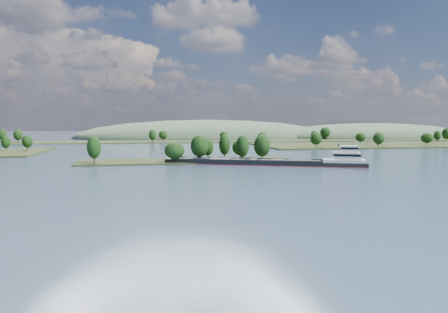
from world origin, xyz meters
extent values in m
plane|color=#334958|center=(0.00, 120.00, 0.00)|extent=(1800.00, 1800.00, 0.00)
cube|color=black|center=(0.00, 180.00, 0.00)|extent=(100.00, 30.00, 1.20)
cylinder|color=black|center=(24.25, 170.23, 2.55)|extent=(0.50, 0.50, 3.90)
ellipsoid|color=black|center=(24.25, 170.23, 7.51)|extent=(5.98, 5.98, 10.03)
cylinder|color=black|center=(7.09, 191.02, 2.37)|extent=(0.50, 0.50, 3.53)
ellipsoid|color=black|center=(7.09, 191.02, 6.85)|extent=(8.23, 8.23, 9.08)
cylinder|color=black|center=(4.78, 173.05, 2.58)|extent=(0.50, 0.50, 3.96)
ellipsoid|color=black|center=(4.78, 173.05, 7.61)|extent=(8.20, 8.20, 10.18)
cylinder|color=black|center=(10.56, 185.39, 2.21)|extent=(0.50, 0.50, 3.22)
ellipsoid|color=black|center=(10.56, 185.39, 6.31)|extent=(5.55, 5.55, 8.29)
cylinder|color=black|center=(-6.84, 169.66, 2.10)|extent=(0.50, 0.50, 3.01)
ellipsoid|color=black|center=(-6.84, 169.66, 5.92)|extent=(8.96, 8.96, 7.73)
cylinder|color=black|center=(-41.68, 173.69, 2.53)|extent=(0.50, 0.50, 3.85)
ellipsoid|color=black|center=(-41.68, 173.69, 7.43)|extent=(6.11, 6.11, 9.91)
cylinder|color=black|center=(18.75, 184.90, 2.54)|extent=(0.50, 0.50, 3.88)
ellipsoid|color=black|center=(18.75, 184.90, 7.47)|extent=(5.58, 5.58, 9.97)
cylinder|color=black|center=(37.92, 185.33, 2.74)|extent=(0.50, 0.50, 4.29)
ellipsoid|color=black|center=(37.92, 185.33, 8.19)|extent=(6.39, 6.39, 11.02)
cylinder|color=black|center=(33.53, 170.01, 2.59)|extent=(0.50, 0.50, 3.97)
ellipsoid|color=black|center=(33.53, 170.01, 7.64)|extent=(7.79, 7.79, 10.22)
cylinder|color=black|center=(27.03, 186.71, 2.12)|extent=(0.50, 0.50, 3.03)
ellipsoid|color=black|center=(27.03, 186.71, 5.97)|extent=(8.32, 8.32, 7.80)
cylinder|color=black|center=(-92.02, 270.73, 2.41)|extent=(0.50, 0.50, 3.22)
ellipsoid|color=black|center=(-92.02, 270.73, 6.51)|extent=(6.47, 6.47, 8.29)
cylinder|color=black|center=(-104.11, 268.96, 2.35)|extent=(0.50, 0.50, 3.10)
ellipsoid|color=black|center=(-104.11, 268.96, 6.30)|extent=(5.44, 5.44, 7.98)
cube|color=black|center=(230.00, 300.00, 0.00)|extent=(320.00, 90.00, 1.60)
cylinder|color=black|center=(102.05, 269.84, 2.52)|extent=(0.50, 0.50, 3.44)
ellipsoid|color=black|center=(102.05, 269.84, 6.89)|extent=(8.27, 8.27, 8.85)
cylinder|color=black|center=(257.56, 334.18, 2.90)|extent=(0.50, 0.50, 4.21)
ellipsoid|color=black|center=(257.56, 334.18, 8.25)|extent=(8.23, 8.23, 10.82)
cylinder|color=black|center=(198.80, 280.82, 2.40)|extent=(0.50, 0.50, 3.20)
ellipsoid|color=black|center=(198.80, 280.82, 6.47)|extent=(9.41, 9.41, 8.22)
cylinder|color=black|center=(149.26, 266.85, 2.54)|extent=(0.50, 0.50, 3.47)
ellipsoid|color=black|center=(149.26, 266.85, 6.95)|extent=(8.23, 8.23, 8.93)
cylinder|color=black|center=(156.01, 280.22, 2.52)|extent=(0.50, 0.50, 3.43)
ellipsoid|color=black|center=(156.01, 280.22, 6.88)|extent=(5.85, 5.85, 8.83)
cylinder|color=black|center=(161.59, 316.46, 2.32)|extent=(0.50, 0.50, 3.03)
ellipsoid|color=black|center=(161.59, 316.46, 6.17)|extent=(8.54, 8.54, 7.80)
cylinder|color=black|center=(244.48, 329.49, 2.49)|extent=(0.50, 0.50, 3.38)
ellipsoid|color=black|center=(244.48, 329.49, 6.79)|extent=(6.37, 6.37, 8.69)
cube|color=black|center=(0.00, 400.00, 0.00)|extent=(900.00, 60.00, 1.20)
cylinder|color=black|center=(-143.01, 398.06, 2.58)|extent=(0.50, 0.50, 3.96)
ellipsoid|color=black|center=(-143.01, 398.06, 7.62)|extent=(7.11, 7.11, 10.19)
cylinder|color=black|center=(146.81, 380.44, 2.24)|extent=(0.50, 0.50, 3.27)
ellipsoid|color=black|center=(146.81, 380.44, 6.40)|extent=(7.13, 7.13, 8.42)
cylinder|color=black|center=(0.32, 402.71, 2.27)|extent=(0.50, 0.50, 3.35)
ellipsoid|color=black|center=(0.32, 402.71, 6.53)|extent=(8.15, 8.15, 8.61)
cylinder|color=black|center=(174.57, 417.18, 2.74)|extent=(0.50, 0.50, 4.29)
ellipsoid|color=black|center=(174.57, 417.18, 8.19)|extent=(11.06, 11.06, 11.02)
cylinder|color=black|center=(-129.66, 396.93, 2.53)|extent=(0.50, 0.50, 3.86)
ellipsoid|color=black|center=(-129.66, 396.93, 7.43)|extent=(7.72, 7.72, 9.92)
cylinder|color=black|center=(58.05, 390.95, 2.14)|extent=(0.50, 0.50, 3.09)
ellipsoid|color=black|center=(58.05, 390.95, 6.07)|extent=(7.88, 7.88, 7.94)
cylinder|color=black|center=(-10.45, 380.43, 2.51)|extent=(0.50, 0.50, 3.81)
ellipsoid|color=black|center=(-10.45, 380.43, 7.35)|extent=(6.62, 6.62, 9.80)
ellipsoid|color=#3E553A|center=(260.00, 470.00, 0.00)|extent=(260.00, 140.00, 36.00)
ellipsoid|color=#3E553A|center=(60.00, 500.00, 0.00)|extent=(320.00, 160.00, 44.00)
cube|color=black|center=(31.57, 157.97, 0.53)|extent=(82.04, 43.89, 2.34)
cube|color=maroon|center=(31.57, 157.97, 0.05)|extent=(82.32, 44.17, 0.27)
cube|color=black|center=(25.89, 166.15, 2.02)|extent=(60.44, 26.87, 0.85)
cube|color=black|center=(21.70, 156.62, 2.02)|extent=(60.44, 26.87, 0.85)
cube|color=black|center=(23.79, 161.38, 1.86)|extent=(62.17, 34.37, 0.32)
cube|color=black|center=(2.41, 170.78, 2.18)|extent=(12.25, 11.82, 0.37)
cube|color=black|center=(13.10, 166.08, 2.18)|extent=(12.25, 11.82, 0.37)
cube|color=black|center=(23.79, 161.38, 2.18)|extent=(12.25, 11.82, 0.37)
cube|color=black|center=(34.49, 156.69, 2.18)|extent=(12.25, 11.82, 0.37)
cube|color=black|center=(45.18, 151.99, 2.18)|extent=(12.25, 11.82, 0.37)
cube|color=black|center=(-7.80, 175.26, 0.96)|extent=(6.76, 10.03, 2.12)
cylinder|color=black|center=(-6.83, 174.84, 2.44)|extent=(0.34, 0.34, 2.34)
cube|color=silver|center=(61.71, 144.73, 2.34)|extent=(19.65, 16.17, 1.27)
cube|color=silver|center=(62.68, 144.30, 4.46)|extent=(13.14, 12.05, 3.19)
cube|color=black|center=(62.68, 144.30, 4.88)|extent=(13.42, 12.33, 0.96)
cube|color=silver|center=(63.65, 143.87, 7.22)|extent=(8.40, 8.40, 2.34)
cube|color=black|center=(63.65, 143.87, 7.64)|extent=(8.68, 8.68, 0.85)
cube|color=silver|center=(63.65, 143.87, 8.49)|extent=(8.95, 8.95, 0.21)
cylinder|color=silver|center=(66.08, 142.81, 9.77)|extent=(0.28, 0.28, 2.76)
cylinder|color=black|center=(61.04, 148.50, 8.71)|extent=(0.70, 0.70, 1.27)
camera|label=1|loc=(-21.91, -23.93, 18.05)|focal=35.00mm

